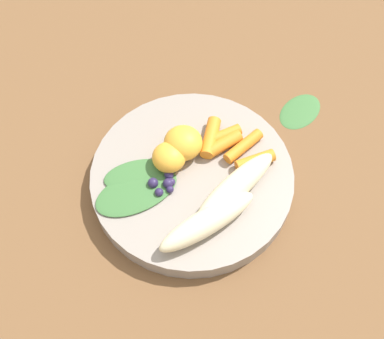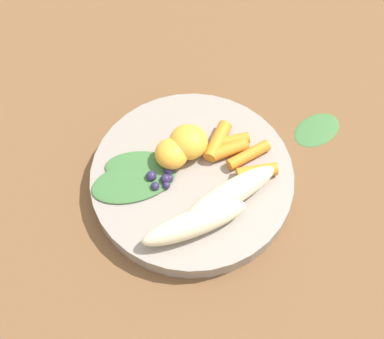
{
  "view_description": "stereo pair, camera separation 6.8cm",
  "coord_description": "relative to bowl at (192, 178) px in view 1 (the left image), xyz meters",
  "views": [
    {
      "loc": [
        0.25,
        -0.24,
        0.62
      ],
      "look_at": [
        0.0,
        0.0,
        0.04
      ],
      "focal_mm": 46.93,
      "sensor_mm": 36.0,
      "label": 1
    },
    {
      "loc": [
        0.29,
        -0.19,
        0.62
      ],
      "look_at": [
        0.0,
        0.0,
        0.04
      ],
      "focal_mm": 46.93,
      "sensor_mm": 36.0,
      "label": 2
    }
  ],
  "objects": [
    {
      "name": "kale_leaf_right",
      "position": [
        -0.03,
        -0.07,
        0.02
      ],
      "size": [
        0.09,
        0.13,
        0.0
      ],
      "primitive_type": "ellipsoid",
      "rotation": [
        0.0,
        0.0,
        10.72
      ],
      "color": "#3D7038",
      "rests_on": "bowl"
    },
    {
      "name": "kale_leaf_stray",
      "position": [
        0.02,
        0.21,
        -0.01
      ],
      "size": [
        0.06,
        0.08,
        0.01
      ],
      "primitive_type": "ellipsoid",
      "rotation": [
        0.0,
        0.0,
        1.64
      ],
      "color": "#3D7038",
      "rests_on": "ground_plane"
    },
    {
      "name": "carrot_front",
      "position": [
        0.05,
        0.07,
        0.02
      ],
      "size": [
        0.04,
        0.06,
        0.02
      ],
      "primitive_type": "cylinder",
      "rotation": [
        0.0,
        1.57,
        7.46
      ],
      "color": "orange",
      "rests_on": "bowl"
    },
    {
      "name": "banana_peeled_right",
      "position": [
        0.07,
        -0.04,
        0.03
      ],
      "size": [
        0.06,
        0.15,
        0.03
      ],
      "primitive_type": "ellipsoid",
      "rotation": [
        0.0,
        0.0,
        7.67
      ],
      "color": "beige",
      "rests_on": "bowl"
    },
    {
      "name": "blueberry_pile",
      "position": [
        -0.01,
        -0.04,
        0.02
      ],
      "size": [
        0.04,
        0.04,
        0.01
      ],
      "color": "#2D234C",
      "rests_on": "bowl"
    },
    {
      "name": "bowl",
      "position": [
        0.0,
        0.0,
        0.0
      ],
      "size": [
        0.28,
        0.28,
        0.03
      ],
      "primitive_type": "cylinder",
      "color": "gray",
      "rests_on": "ground_plane"
    },
    {
      "name": "kale_leaf_left",
      "position": [
        -0.05,
        -0.06,
        0.02
      ],
      "size": [
        0.08,
        0.1,
        0.0
      ],
      "primitive_type": "ellipsoid",
      "rotation": [
        0.0,
        0.0,
        10.49
      ],
      "color": "#3D7038",
      "rests_on": "bowl"
    },
    {
      "name": "orange_segment_far",
      "position": [
        -0.04,
        0.02,
        0.03
      ],
      "size": [
        0.05,
        0.05,
        0.04
      ],
      "primitive_type": "ellipsoid",
      "color": "#F4A833",
      "rests_on": "bowl"
    },
    {
      "name": "ground_plane",
      "position": [
        0.0,
        0.0,
        -0.01
      ],
      "size": [
        2.4,
        2.4,
        0.0
      ],
      "primitive_type": "plane",
      "color": "brown"
    },
    {
      "name": "carrot_mid_left",
      "position": [
        0.02,
        0.08,
        0.02
      ],
      "size": [
        0.02,
        0.06,
        0.02
      ],
      "primitive_type": "cylinder",
      "rotation": [
        0.0,
        1.57,
        7.84
      ],
      "color": "orange",
      "rests_on": "bowl"
    },
    {
      "name": "carrot_small",
      "position": [
        -0.02,
        0.06,
        0.02
      ],
      "size": [
        0.05,
        0.06,
        0.02
      ],
      "primitive_type": "cylinder",
      "rotation": [
        0.0,
        1.57,
        8.46
      ],
      "color": "orange",
      "rests_on": "bowl"
    },
    {
      "name": "carrot_rear",
      "position": [
        -0.01,
        0.07,
        0.02
      ],
      "size": [
        0.03,
        0.05,
        0.02
      ],
      "primitive_type": "cylinder",
      "rotation": [
        0.0,
        1.57,
        7.54
      ],
      "color": "orange",
      "rests_on": "bowl"
    },
    {
      "name": "orange_segment_near",
      "position": [
        -0.03,
        -0.01,
        0.03
      ],
      "size": [
        0.05,
        0.05,
        0.03
      ],
      "primitive_type": "ellipsoid",
      "color": "#F4A833",
      "rests_on": "bowl"
    },
    {
      "name": "carrot_mid_right",
      "position": [
        0.0,
        0.06,
        0.02
      ],
      "size": [
        0.03,
        0.06,
        0.02
      ],
      "primitive_type": "cylinder",
      "rotation": [
        0.0,
        1.57,
        7.68
      ],
      "color": "orange",
      "rests_on": "bowl"
    },
    {
      "name": "banana_peeled_left",
      "position": [
        0.06,
        0.02,
        0.03
      ],
      "size": [
        0.04,
        0.14,
        0.03
      ],
      "primitive_type": "ellipsoid",
      "rotation": [
        0.0,
        0.0,
        7.87
      ],
      "color": "beige",
      "rests_on": "bowl"
    }
  ]
}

